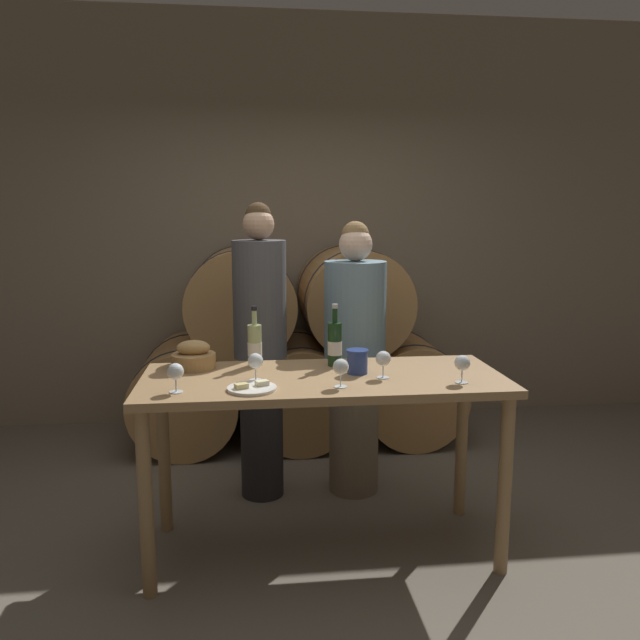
{
  "coord_description": "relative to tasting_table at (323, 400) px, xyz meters",
  "views": [
    {
      "loc": [
        -0.35,
        -2.89,
        1.68
      ],
      "look_at": [
        0.0,
        0.14,
        1.15
      ],
      "focal_mm": 35.0,
      "sensor_mm": 36.0,
      "label": 1
    }
  ],
  "objects": [
    {
      "name": "wine_bottle_red",
      "position": [
        0.08,
        0.2,
        0.24
      ],
      "size": [
        0.07,
        0.07,
        0.32
      ],
      "color": "#193819",
      "rests_on": "tasting_table"
    },
    {
      "name": "stone_wall_back",
      "position": [
        0.0,
        2.18,
        0.82
      ],
      "size": [
        10.0,
        0.12,
        3.2
      ],
      "color": "gray",
      "rests_on": "ground_plane"
    },
    {
      "name": "wine_glass_left",
      "position": [
        -0.32,
        -0.04,
        0.21
      ],
      "size": [
        0.07,
        0.07,
        0.13
      ],
      "color": "white",
      "rests_on": "tasting_table"
    },
    {
      "name": "person_left",
      "position": [
        -0.29,
        0.67,
        0.11
      ],
      "size": [
        0.31,
        0.31,
        1.74
      ],
      "color": "#232326",
      "rests_on": "ground_plane"
    },
    {
      "name": "ground_plane",
      "position": [
        0.0,
        0.0,
        -0.78
      ],
      "size": [
        10.0,
        10.0,
        0.0
      ],
      "primitive_type": "plane",
      "color": "#665E51"
    },
    {
      "name": "barrel_stack",
      "position": [
        0.0,
        1.62,
        -0.14
      ],
      "size": [
        2.39,
        0.9,
        1.44
      ],
      "color": "#A87A47",
      "rests_on": "ground_plane"
    },
    {
      "name": "wine_bottle_white",
      "position": [
        -0.32,
        0.24,
        0.23
      ],
      "size": [
        0.07,
        0.07,
        0.31
      ],
      "color": "#ADBC7F",
      "rests_on": "tasting_table"
    },
    {
      "name": "tasting_table",
      "position": [
        0.0,
        0.0,
        0.0
      ],
      "size": [
        1.74,
        0.71,
        0.9
      ],
      "color": "#99754C",
      "rests_on": "ground_plane"
    },
    {
      "name": "wine_glass_far_right",
      "position": [
        0.62,
        -0.19,
        0.21
      ],
      "size": [
        0.07,
        0.07,
        0.13
      ],
      "color": "white",
      "rests_on": "tasting_table"
    },
    {
      "name": "wine_glass_center",
      "position": [
        0.05,
        -0.2,
        0.21
      ],
      "size": [
        0.07,
        0.07,
        0.13
      ],
      "color": "white",
      "rests_on": "tasting_table"
    },
    {
      "name": "bread_basket",
      "position": [
        -0.63,
        0.23,
        0.18
      ],
      "size": [
        0.22,
        0.22,
        0.14
      ],
      "color": "#A87F4C",
      "rests_on": "tasting_table"
    },
    {
      "name": "wine_glass_right",
      "position": [
        0.28,
        -0.07,
        0.21
      ],
      "size": [
        0.07,
        0.07,
        0.13
      ],
      "color": "white",
      "rests_on": "tasting_table"
    },
    {
      "name": "person_right",
      "position": [
        0.27,
        0.67,
        0.04
      ],
      "size": [
        0.36,
        0.36,
        1.63
      ],
      "color": "#756651",
      "rests_on": "ground_plane"
    },
    {
      "name": "blue_crock",
      "position": [
        0.17,
        0.03,
        0.19
      ],
      "size": [
        0.11,
        0.11,
        0.12
      ],
      "color": "navy",
      "rests_on": "tasting_table"
    },
    {
      "name": "cheese_plate",
      "position": [
        -0.34,
        -0.2,
        0.13
      ],
      "size": [
        0.22,
        0.22,
        0.04
      ],
      "color": "white",
      "rests_on": "tasting_table"
    },
    {
      "name": "wine_glass_far_left",
      "position": [
        -0.67,
        -0.2,
        0.21
      ],
      "size": [
        0.07,
        0.07,
        0.13
      ],
      "color": "white",
      "rests_on": "tasting_table"
    }
  ]
}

